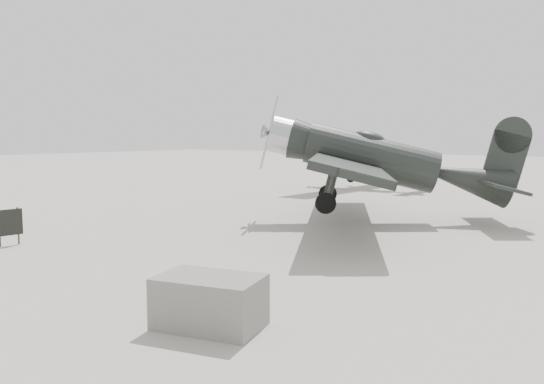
{
  "coord_description": "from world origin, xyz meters",
  "views": [
    {
      "loc": [
        8.44,
        -10.93,
        3.27
      ],
      "look_at": [
        -1.24,
        2.51,
        1.5
      ],
      "focal_mm": 35.0,
      "sensor_mm": 36.0,
      "label": 1
    }
  ],
  "objects": [
    {
      "name": "ground",
      "position": [
        0.0,
        0.0,
        0.0
      ],
      "size": [
        160.0,
        160.0,
        0.0
      ],
      "primitive_type": "plane",
      "color": "gray",
      "rests_on": "ground"
    },
    {
      "name": "sign_board",
      "position": [
        -7.01,
        -2.89,
        0.68
      ],
      "size": [
        0.2,
        0.78,
        1.13
      ],
      "rotation": [
        0.0,
        0.0,
        -0.19
      ],
      "color": "#333333",
      "rests_on": "ground"
    },
    {
      "name": "lowwing_monoplane",
      "position": [
        0.14,
        7.74,
        2.31
      ],
      "size": [
        10.59,
        12.9,
        4.37
      ],
      "rotation": [
        0.0,
        0.24,
        0.5
      ],
      "color": "black",
      "rests_on": "ground"
    },
    {
      "name": "equipment_block",
      "position": [
        2.44,
        -4.42,
        0.44
      ],
      "size": [
        1.99,
        1.51,
        0.89
      ],
      "primitive_type": "cube",
      "rotation": [
        0.0,
        0.0,
        0.25
      ],
      "color": "slate",
      "rests_on": "ground"
    },
    {
      "name": "highwing_monoplane",
      "position": [
        -6.2,
        18.81,
        1.95
      ],
      "size": [
        7.8,
        10.99,
        3.11
      ],
      "rotation": [
        0.0,
        0.23,
        -0.09
      ],
      "color": "#A7AAAC",
      "rests_on": "ground"
    }
  ]
}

